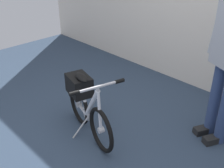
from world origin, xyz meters
TOP-DOWN VIEW (x-y plane):
  - ground_plane at (0.00, 0.00)m, footprint 6.29×6.29m
  - folding_bike_foreground at (-0.25, 0.14)m, footprint 0.93×0.52m

SIDE VIEW (x-z plane):
  - ground_plane at x=0.00m, z-range 0.00..0.00m
  - folding_bike_foreground at x=-0.25m, z-range 0.00..0.69m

